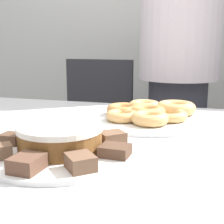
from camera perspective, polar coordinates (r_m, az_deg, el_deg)
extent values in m
cube|color=silver|center=(2.33, 10.49, 19.43)|extent=(8.00, 0.05, 2.60)
cube|color=silver|center=(0.79, -3.16, -6.01)|extent=(1.76, 0.97, 0.03)
cylinder|color=#383842|center=(1.67, 11.39, -8.41)|extent=(0.29, 0.29, 0.83)
cylinder|color=silver|center=(1.58, 12.57, 17.92)|extent=(0.38, 0.38, 0.66)
cylinder|color=#262626|center=(1.75, -4.90, -13.66)|extent=(0.06, 0.06, 0.44)
cube|color=#2D2D33|center=(1.66, -5.05, -6.10)|extent=(0.47, 0.47, 0.04)
cube|color=#2D2D33|center=(1.79, -2.38, 2.85)|extent=(0.40, 0.06, 0.42)
cylinder|color=white|center=(0.69, -9.36, -7.14)|extent=(0.33, 0.33, 0.01)
cylinder|color=white|center=(0.97, 6.53, -1.32)|extent=(0.37, 0.37, 0.01)
cylinder|color=brown|center=(0.68, -9.43, -5.02)|extent=(0.18, 0.18, 0.04)
cylinder|color=white|center=(0.67, -9.51, -2.77)|extent=(0.18, 0.18, 0.01)
cube|color=brown|center=(0.57, -5.78, -9.10)|extent=(0.07, 0.07, 0.03)
cube|color=#513828|center=(0.63, 0.56, -7.06)|extent=(0.06, 0.05, 0.02)
cube|color=brown|center=(0.72, 0.03, -4.57)|extent=(0.07, 0.07, 0.02)
cube|color=brown|center=(0.79, -5.14, -3.19)|extent=(0.05, 0.06, 0.02)
cube|color=brown|center=(0.80, -11.98, -3.23)|extent=(0.06, 0.06, 0.03)
cube|color=#513828|center=(0.75, -17.82, -4.66)|extent=(0.05, 0.04, 0.02)
cube|color=brown|center=(0.66, -19.83, -6.81)|extent=(0.06, 0.06, 0.03)
cube|color=brown|center=(0.58, -15.25, -9.04)|extent=(0.05, 0.06, 0.03)
torus|color=#D18E4C|center=(0.97, 6.56, 0.00)|extent=(0.11, 0.11, 0.04)
torus|color=#E5AD66|center=(0.95, 10.22, -0.58)|extent=(0.12, 0.12, 0.03)
torus|color=#E5AD66|center=(1.03, 11.57, 0.73)|extent=(0.13, 0.13, 0.04)
torus|color=#E5AD66|center=(1.05, 5.93, 0.98)|extent=(0.11, 0.11, 0.04)
torus|color=#D18E4C|center=(1.00, 2.19, 0.43)|extent=(0.11, 0.11, 0.03)
torus|color=#E5AD66|center=(0.93, 1.97, -0.68)|extent=(0.10, 0.10, 0.03)
torus|color=#E5AD66|center=(0.89, 6.93, -1.15)|extent=(0.11, 0.11, 0.03)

